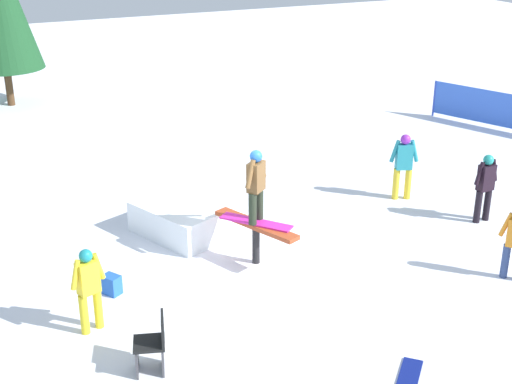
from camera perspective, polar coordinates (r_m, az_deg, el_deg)
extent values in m
plane|color=white|center=(13.19, 0.00, -5.65)|extent=(60.00, 60.00, 0.00)
cylinder|color=black|center=(13.02, 0.00, -4.24)|extent=(0.14, 0.14, 0.72)
cube|color=#A53F1E|center=(12.85, 0.00, -2.64)|extent=(1.80, 0.96, 0.08)
cube|color=white|center=(14.29, -5.66, -2.06)|extent=(2.24, 2.08, 0.63)
cube|color=#D5239B|center=(12.83, 0.00, -2.42)|extent=(1.24, 1.07, 0.03)
cylinder|color=#252F20|center=(12.59, -0.28, -1.36)|extent=(0.15, 0.15, 0.59)
cylinder|color=#252F20|center=(12.81, 0.27, -0.92)|extent=(0.15, 0.15, 0.59)
cube|color=brown|center=(12.49, 0.00, 1.23)|extent=(0.38, 0.40, 0.53)
cylinder|color=brown|center=(12.26, -0.45, 1.43)|extent=(0.26, 0.29, 0.49)
cylinder|color=brown|center=(12.63, 0.44, 2.06)|extent=(0.26, 0.29, 0.49)
sphere|color=blue|center=(12.35, 0.00, 2.87)|extent=(0.22, 0.22, 0.22)
cylinder|color=black|center=(15.51, 18.00, -0.94)|extent=(0.14, 0.14, 0.70)
cylinder|color=black|center=(15.33, 17.33, -1.13)|extent=(0.14, 0.14, 0.70)
cube|color=black|center=(15.20, 17.94, 1.11)|extent=(0.23, 0.35, 0.55)
cylinder|color=black|center=(15.30, 18.53, 1.67)|extent=(0.10, 0.20, 0.48)
cylinder|color=black|center=(15.01, 17.44, 1.42)|extent=(0.10, 0.20, 0.48)
sphere|color=teal|center=(15.07, 18.11, 2.46)|extent=(0.21, 0.21, 0.21)
cylinder|color=yellow|center=(16.17, 12.06, 0.67)|extent=(0.14, 0.14, 0.71)
cylinder|color=yellow|center=(16.10, 11.13, 0.65)|extent=(0.14, 0.14, 0.71)
cube|color=teal|center=(15.91, 11.77, 2.79)|extent=(0.32, 0.40, 0.57)
cylinder|color=teal|center=(15.93, 12.56, 3.23)|extent=(0.16, 0.23, 0.50)
cylinder|color=teal|center=(15.82, 11.05, 3.22)|extent=(0.16, 0.23, 0.50)
sphere|color=purple|center=(15.79, 11.88, 4.14)|extent=(0.22, 0.22, 0.22)
cylinder|color=navy|center=(13.30, 19.32, -5.23)|extent=(0.13, 0.13, 0.63)
cylinder|color=orange|center=(13.02, 19.37, -2.47)|extent=(0.21, 0.19, 0.46)
cylinder|color=yellow|center=(11.33, -13.58, -9.50)|extent=(0.13, 0.13, 0.66)
cylinder|color=yellow|center=(11.43, -12.51, -9.08)|extent=(0.13, 0.13, 0.66)
cube|color=yellow|center=(11.09, -13.31, -6.66)|extent=(0.29, 0.37, 0.53)
cylinder|color=yellow|center=(10.95, -14.26, -6.45)|extent=(0.14, 0.21, 0.47)
cylinder|color=yellow|center=(11.12, -12.48, -5.80)|extent=(0.14, 0.21, 0.47)
sphere|color=teal|center=(10.92, -13.48, -4.99)|extent=(0.20, 0.20, 0.20)
cube|color=#3F3F44|center=(10.41, -9.50, -13.01)|extent=(0.39, 0.15, 0.44)
cube|color=#3F3F44|center=(10.40, -7.47, -12.92)|extent=(0.39, 0.15, 0.44)
cube|color=black|center=(10.27, -8.56, -11.87)|extent=(0.55, 0.55, 0.04)
cube|color=black|center=(10.14, -7.48, -10.79)|extent=(0.43, 0.16, 0.40)
cube|color=blue|center=(12.37, -11.48, -7.28)|extent=(0.37, 0.35, 0.34)
cylinder|color=blue|center=(22.70, 14.07, 7.27)|extent=(0.06, 0.06, 1.10)
cylinder|color=#4C331E|center=(24.56, -19.14, 7.96)|extent=(0.24, 0.24, 1.21)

